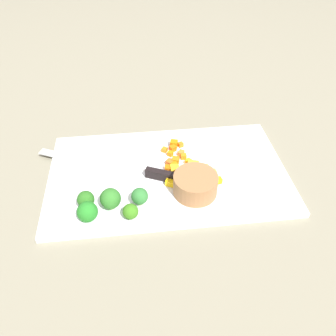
% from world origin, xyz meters
% --- Properties ---
extents(ground_plane, '(4.00, 4.00, 0.00)m').
position_xyz_m(ground_plane, '(0.00, 0.00, 0.00)').
color(ground_plane, gray).
extents(cutting_board, '(0.52, 0.31, 0.01)m').
position_xyz_m(cutting_board, '(0.00, 0.00, 0.01)').
color(cutting_board, white).
rests_on(cutting_board, ground_plane).
extents(prep_bowl, '(0.09, 0.09, 0.04)m').
position_xyz_m(prep_bowl, '(0.05, -0.07, 0.03)').
color(prep_bowl, '#996940').
rests_on(prep_bowl, cutting_board).
extents(chef_knife, '(0.31, 0.15, 0.02)m').
position_xyz_m(chef_knife, '(-0.08, 0.01, 0.02)').
color(chef_knife, silver).
rests_on(chef_knife, cutting_board).
extents(carrot_dice_0, '(0.02, 0.02, 0.01)m').
position_xyz_m(carrot_dice_0, '(0.01, 0.02, 0.02)').
color(carrot_dice_0, orange).
rests_on(carrot_dice_0, cutting_board).
extents(carrot_dice_1, '(0.01, 0.01, 0.01)m').
position_xyz_m(carrot_dice_1, '(0.04, 0.04, 0.02)').
color(carrot_dice_1, orange).
rests_on(carrot_dice_1, cutting_board).
extents(carrot_dice_2, '(0.02, 0.01, 0.01)m').
position_xyz_m(carrot_dice_2, '(0.01, 0.01, 0.02)').
color(carrot_dice_2, orange).
rests_on(carrot_dice_2, cutting_board).
extents(carrot_dice_3, '(0.02, 0.02, 0.01)m').
position_xyz_m(carrot_dice_3, '(0.01, 0.05, 0.02)').
color(carrot_dice_3, orange).
rests_on(carrot_dice_3, cutting_board).
extents(carrot_dice_4, '(0.02, 0.02, 0.01)m').
position_xyz_m(carrot_dice_4, '(0.02, 0.03, 0.02)').
color(carrot_dice_4, orange).
rests_on(carrot_dice_4, cutting_board).
extents(carrot_dice_5, '(0.02, 0.02, 0.01)m').
position_xyz_m(carrot_dice_5, '(0.00, 0.00, 0.02)').
color(carrot_dice_5, orange).
rests_on(carrot_dice_5, cutting_board).
extents(carrot_dice_6, '(0.02, 0.02, 0.01)m').
position_xyz_m(carrot_dice_6, '(0.02, 0.07, 0.02)').
color(carrot_dice_6, orange).
rests_on(carrot_dice_6, cutting_board).
extents(carrot_dice_7, '(0.02, 0.02, 0.01)m').
position_xyz_m(carrot_dice_7, '(0.04, 0.00, 0.02)').
color(carrot_dice_7, orange).
rests_on(carrot_dice_7, cutting_board).
extents(carrot_dice_8, '(0.01, 0.01, 0.01)m').
position_xyz_m(carrot_dice_8, '(0.04, 0.09, 0.02)').
color(carrot_dice_8, orange).
rests_on(carrot_dice_8, cutting_board).
extents(carrot_dice_9, '(0.02, 0.02, 0.01)m').
position_xyz_m(carrot_dice_9, '(0.04, 0.05, 0.02)').
color(carrot_dice_9, orange).
rests_on(carrot_dice_9, cutting_board).
extents(carrot_dice_10, '(0.02, 0.02, 0.02)m').
position_xyz_m(carrot_dice_10, '(0.02, 0.09, 0.02)').
color(carrot_dice_10, orange).
rests_on(carrot_dice_10, cutting_board).
extents(carrot_dice_11, '(0.02, 0.02, 0.01)m').
position_xyz_m(carrot_dice_11, '(0.00, 0.07, 0.02)').
color(carrot_dice_11, orange).
rests_on(carrot_dice_11, cutting_board).
extents(pepper_dice_0, '(0.02, 0.02, 0.01)m').
position_xyz_m(pepper_dice_0, '(0.05, 0.02, 0.02)').
color(pepper_dice_0, yellow).
rests_on(pepper_dice_0, cutting_board).
extents(pepper_dice_1, '(0.03, 0.03, 0.02)m').
position_xyz_m(pepper_dice_1, '(0.06, -0.01, 0.02)').
color(pepper_dice_1, yellow).
rests_on(pepper_dice_1, cutting_board).
extents(pepper_dice_2, '(0.02, 0.02, 0.02)m').
position_xyz_m(pepper_dice_2, '(0.08, -0.01, 0.02)').
color(pepper_dice_2, yellow).
rests_on(pepper_dice_2, cutting_board).
extents(pepper_dice_3, '(0.02, 0.01, 0.01)m').
position_xyz_m(pepper_dice_3, '(0.10, -0.05, 0.02)').
color(pepper_dice_3, yellow).
rests_on(pepper_dice_3, cutting_board).
extents(pepper_dice_4, '(0.02, 0.02, 0.02)m').
position_xyz_m(pepper_dice_4, '(0.01, -0.01, 0.02)').
color(pepper_dice_4, yellow).
rests_on(pepper_dice_4, cutting_board).
extents(pepper_dice_5, '(0.02, 0.02, 0.01)m').
position_xyz_m(pepper_dice_5, '(0.10, -0.02, 0.02)').
color(pepper_dice_5, yellow).
rests_on(pepper_dice_5, cutting_board).
extents(pepper_dice_6, '(0.02, 0.02, 0.01)m').
position_xyz_m(pepper_dice_6, '(-0.00, -0.04, 0.02)').
color(pepper_dice_6, yellow).
rests_on(pepper_dice_6, cutting_board).
extents(pepper_dice_7, '(0.03, 0.03, 0.02)m').
position_xyz_m(pepper_dice_7, '(0.06, 0.00, 0.02)').
color(pepper_dice_7, yellow).
rests_on(pepper_dice_7, cutting_board).
extents(broccoli_floret_0, '(0.04, 0.04, 0.04)m').
position_xyz_m(broccoli_floret_0, '(-0.17, -0.12, 0.03)').
color(broccoli_floret_0, '#96AB6A').
rests_on(broccoli_floret_0, cutting_board).
extents(broccoli_floret_1, '(0.04, 0.04, 0.05)m').
position_xyz_m(broccoli_floret_1, '(-0.12, -0.09, 0.04)').
color(broccoli_floret_1, '#94B867').
rests_on(broccoli_floret_1, cutting_board).
extents(broccoli_floret_2, '(0.03, 0.03, 0.03)m').
position_xyz_m(broccoli_floret_2, '(-0.09, -0.12, 0.03)').
color(broccoli_floret_2, '#80C364').
rests_on(broccoli_floret_2, cutting_board).
extents(broccoli_floret_3, '(0.03, 0.03, 0.04)m').
position_xyz_m(broccoli_floret_3, '(-0.17, -0.09, 0.03)').
color(broccoli_floret_3, '#80AB60').
rests_on(broccoli_floret_3, cutting_board).
extents(broccoli_floret_4, '(0.03, 0.03, 0.04)m').
position_xyz_m(broccoli_floret_4, '(-0.07, -0.09, 0.03)').
color(broccoli_floret_4, '#88B567').
rests_on(broccoli_floret_4, cutting_board).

